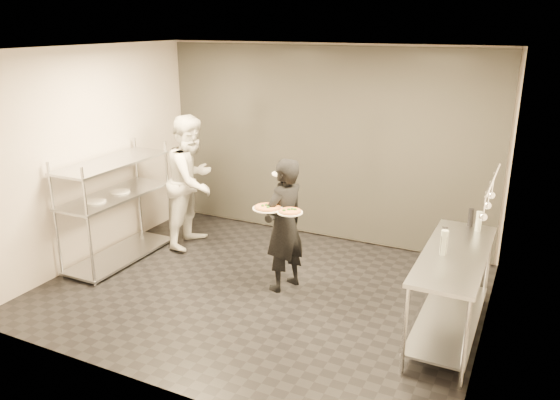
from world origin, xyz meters
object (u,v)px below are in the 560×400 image
at_px(waiter, 284,225).
at_px(pos_monitor, 444,241).
at_px(pizza_plate_near, 268,208).
at_px(prep_counter, 452,279).
at_px(bottle_green, 444,243).
at_px(bottle_clear, 479,221).
at_px(chef, 192,181).
at_px(salad_plate, 285,172).
at_px(bottle_dark, 471,218).
at_px(pass_rack, 116,205).
at_px(pizza_plate_far, 290,211).

height_order(waiter, pos_monitor, waiter).
xyz_separation_m(waiter, pizza_plate_near, (-0.11, -0.22, 0.27)).
xyz_separation_m(prep_counter, bottle_green, (-0.10, -0.11, 0.42)).
relative_size(waiter, bottle_clear, 7.46).
bearing_deg(prep_counter, pos_monitor, 179.37).
height_order(bottle_green, bottle_clear, bottle_green).
bearing_deg(waiter, prep_counter, 102.97).
distance_m(chef, bottle_green, 3.77).
xyz_separation_m(waiter, salad_plate, (-0.12, 0.26, 0.57)).
relative_size(pizza_plate_near, bottle_green, 1.36).
relative_size(chef, bottle_dark, 9.08).
height_order(salad_plate, bottle_clear, salad_plate).
distance_m(pass_rack, bottle_clear, 4.52).
bearing_deg(pass_rack, waiter, 5.10).
relative_size(pass_rack, bottle_dark, 7.76).
relative_size(pizza_plate_near, pizza_plate_far, 1.18).
bearing_deg(chef, pizza_plate_far, -118.94).
height_order(prep_counter, bottle_clear, bottle_clear).
height_order(bottle_clear, bottle_dark, bottle_clear).
bearing_deg(bottle_clear, bottle_dark, 136.24).
height_order(pass_rack, waiter, waiter).
bearing_deg(bottle_clear, bottle_green, -105.35).
distance_m(pizza_plate_near, bottle_clear, 2.31).
height_order(pass_rack, pos_monitor, pass_rack).
distance_m(chef, bottle_dark, 3.76).
distance_m(prep_counter, pizza_plate_far, 1.85).
height_order(salad_plate, bottle_green, salad_plate).
relative_size(prep_counter, bottle_green, 7.19).
relative_size(pass_rack, pizza_plate_far, 5.53).
relative_size(waiter, chef, 0.86).
bearing_deg(salad_plate, prep_counter, -12.65).
height_order(pass_rack, salad_plate, pass_rack).
bearing_deg(chef, pass_rack, 142.11).
xyz_separation_m(chef, bottle_clear, (3.85, -0.19, 0.09)).
bearing_deg(pizza_plate_far, waiter, 129.34).
height_order(prep_counter, pos_monitor, pos_monitor).
bearing_deg(prep_counter, bottle_green, -133.29).
height_order(salad_plate, bottle_dark, salad_plate).
bearing_deg(chef, bottle_clear, -96.99).
bearing_deg(salad_plate, waiter, -65.54).
height_order(pizza_plate_near, bottle_clear, bottle_clear).
distance_m(pizza_plate_far, bottle_dark, 1.99).
xyz_separation_m(pos_monitor, bottle_dark, (0.15, 0.80, 0.00)).
bearing_deg(pizza_plate_far, pass_rack, -179.78).
distance_m(prep_counter, salad_plate, 2.26).
height_order(prep_counter, bottle_dark, bottle_dark).
bearing_deg(prep_counter, waiter, 173.94).
relative_size(prep_counter, chef, 0.96).
relative_size(chef, pos_monitor, 6.82).
distance_m(salad_plate, bottle_clear, 2.24).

